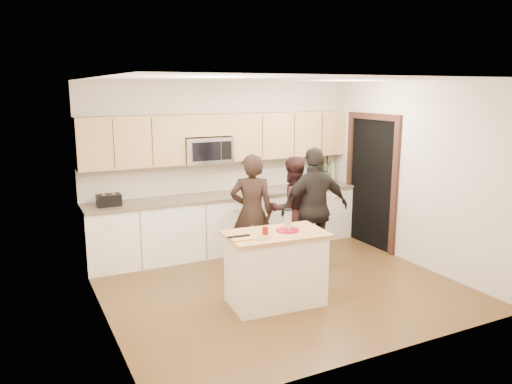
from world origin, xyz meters
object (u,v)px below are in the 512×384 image
toaster (109,200)px  woman_left (252,213)px  island (276,268)px  woman_center (292,209)px  woman_right (315,209)px

toaster → woman_left: 2.05m
island → woman_left: 1.28m
woman_left → island: bearing=102.9°
island → woman_left: (0.26, 1.19, 0.39)m
woman_left → woman_center: 0.75m
island → woman_center: 1.69m
toaster → woman_center: woman_center is taller
island → toaster: 2.70m
island → woman_right: woman_right is taller
toaster → island: bearing=-53.8°
island → toaster: (-1.56, 2.13, 0.57)m
woman_left → toaster: bearing=-2.4°
toaster → woman_right: (2.67, -1.28, -0.14)m
island → woman_center: woman_center is taller
woman_center → woman_right: (0.11, -0.47, 0.09)m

